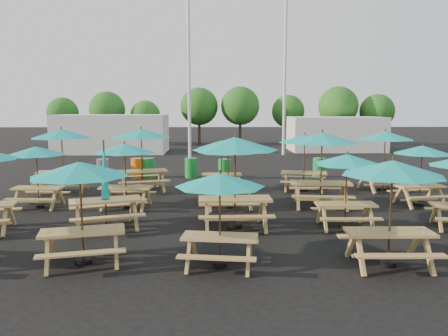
{
  "coord_description": "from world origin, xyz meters",
  "views": [
    {
      "loc": [
        -0.33,
        -14.64,
        3.36
      ],
      "look_at": [
        0.0,
        1.5,
        1.1
      ],
      "focal_mm": 35.0,
      "sensor_mm": 36.0,
      "label": 1
    }
  ],
  "objects_px": {
    "picnic_unit_9": "(235,149)",
    "waste_bin_4": "(225,169)",
    "picnic_unit_7": "(141,137)",
    "picnic_unit_12": "(393,174)",
    "picnic_unit_10": "(228,151)",
    "waste_bin_5": "(319,168)",
    "waste_bin_2": "(149,168)",
    "picnic_unit_5": "(105,193)",
    "picnic_unit_14": "(322,142)",
    "waste_bin_0": "(103,169)",
    "waste_bin_1": "(137,168)",
    "picnic_unit_8": "(220,185)",
    "picnic_unit_15": "(305,142)",
    "picnic_unit_6": "(125,152)",
    "waste_bin_3": "(191,168)",
    "picnic_unit_18": "(422,153)",
    "picnic_unit_4": "(80,175)",
    "picnic_unit_2": "(36,154)",
    "picnic_unit_11": "(222,147)",
    "picnic_unit_13": "(347,163)",
    "picnic_unit_3": "(61,137)",
    "picnic_unit_19": "(385,139)"
  },
  "relations": [
    {
      "from": "picnic_unit_8",
      "to": "picnic_unit_18",
      "type": "xyz_separation_m",
      "value": [
        6.93,
        5.7,
        0.05
      ]
    },
    {
      "from": "picnic_unit_3",
      "to": "picnic_unit_10",
      "type": "height_order",
      "value": "picnic_unit_3"
    },
    {
      "from": "waste_bin_3",
      "to": "picnic_unit_15",
      "type": "bearing_deg",
      "value": -35.7
    },
    {
      "from": "waste_bin_2",
      "to": "picnic_unit_4",
      "type": "bearing_deg",
      "value": -88.29
    },
    {
      "from": "picnic_unit_9",
      "to": "waste_bin_4",
      "type": "distance_m",
      "value": 8.64
    },
    {
      "from": "picnic_unit_4",
      "to": "picnic_unit_8",
      "type": "distance_m",
      "value": 2.96
    },
    {
      "from": "picnic_unit_9",
      "to": "picnic_unit_19",
      "type": "distance_m",
      "value": 8.34
    },
    {
      "from": "picnic_unit_5",
      "to": "picnic_unit_12",
      "type": "bearing_deg",
      "value": -42.82
    },
    {
      "from": "picnic_unit_11",
      "to": "waste_bin_5",
      "type": "distance_m",
      "value": 5.87
    },
    {
      "from": "picnic_unit_8",
      "to": "picnic_unit_10",
      "type": "bearing_deg",
      "value": 94.37
    },
    {
      "from": "picnic_unit_12",
      "to": "picnic_unit_13",
      "type": "bearing_deg",
      "value": 91.84
    },
    {
      "from": "picnic_unit_6",
      "to": "waste_bin_3",
      "type": "distance_m",
      "value": 6.78
    },
    {
      "from": "waste_bin_2",
      "to": "waste_bin_5",
      "type": "xyz_separation_m",
      "value": [
        8.2,
        -0.11,
        0.0
      ]
    },
    {
      "from": "picnic_unit_4",
      "to": "waste_bin_5",
      "type": "distance_m",
      "value": 14.06
    },
    {
      "from": "picnic_unit_18",
      "to": "waste_bin_0",
      "type": "distance_m",
      "value": 13.72
    },
    {
      "from": "picnic_unit_18",
      "to": "picnic_unit_10",
      "type": "bearing_deg",
      "value": 172.33
    },
    {
      "from": "picnic_unit_3",
      "to": "picnic_unit_10",
      "type": "bearing_deg",
      "value": -29.73
    },
    {
      "from": "picnic_unit_18",
      "to": "waste_bin_3",
      "type": "xyz_separation_m",
      "value": [
        -8.19,
        6.15,
        -1.34
      ]
    },
    {
      "from": "picnic_unit_14",
      "to": "waste_bin_4",
      "type": "height_order",
      "value": "picnic_unit_14"
    },
    {
      "from": "picnic_unit_11",
      "to": "picnic_unit_15",
      "type": "distance_m",
      "value": 3.33
    },
    {
      "from": "picnic_unit_14",
      "to": "picnic_unit_15",
      "type": "height_order",
      "value": "picnic_unit_14"
    },
    {
      "from": "picnic_unit_10",
      "to": "waste_bin_5",
      "type": "bearing_deg",
      "value": 45.7
    },
    {
      "from": "picnic_unit_8",
      "to": "picnic_unit_4",
      "type": "bearing_deg",
      "value": -176.84
    },
    {
      "from": "picnic_unit_11",
      "to": "waste_bin_1",
      "type": "xyz_separation_m",
      "value": [
        -3.99,
        3.26,
        -1.31
      ]
    },
    {
      "from": "picnic_unit_11",
      "to": "waste_bin_5",
      "type": "xyz_separation_m",
      "value": [
        4.74,
        3.2,
        -1.31
      ]
    },
    {
      "from": "picnic_unit_2",
      "to": "waste_bin_3",
      "type": "xyz_separation_m",
      "value": [
        4.78,
        6.22,
        -1.34
      ]
    },
    {
      "from": "waste_bin_2",
      "to": "picnic_unit_2",
      "type": "bearing_deg",
      "value": -113.56
    },
    {
      "from": "waste_bin_1",
      "to": "waste_bin_2",
      "type": "distance_m",
      "value": 0.54
    },
    {
      "from": "picnic_unit_4",
      "to": "picnic_unit_13",
      "type": "distance_m",
      "value": 7.02
    },
    {
      "from": "picnic_unit_8",
      "to": "waste_bin_1",
      "type": "relative_size",
      "value": 2.26
    },
    {
      "from": "picnic_unit_5",
      "to": "picnic_unit_14",
      "type": "relative_size",
      "value": 0.95
    },
    {
      "from": "picnic_unit_5",
      "to": "waste_bin_4",
      "type": "xyz_separation_m",
      "value": [
        3.48,
        8.43,
        -0.55
      ]
    },
    {
      "from": "picnic_unit_6",
      "to": "picnic_unit_14",
      "type": "xyz_separation_m",
      "value": [
        6.54,
        0.05,
        0.31
      ]
    },
    {
      "from": "picnic_unit_4",
      "to": "picnic_unit_13",
      "type": "bearing_deg",
      "value": 9.23
    },
    {
      "from": "picnic_unit_7",
      "to": "picnic_unit_12",
      "type": "distance_m",
      "value": 10.79
    },
    {
      "from": "picnic_unit_14",
      "to": "waste_bin_0",
      "type": "bearing_deg",
      "value": 152.07
    },
    {
      "from": "picnic_unit_7",
      "to": "waste_bin_4",
      "type": "relative_size",
      "value": 3.12
    },
    {
      "from": "picnic_unit_9",
      "to": "picnic_unit_12",
      "type": "relative_size",
      "value": 1.12
    },
    {
      "from": "waste_bin_2",
      "to": "waste_bin_3",
      "type": "xyz_separation_m",
      "value": [
        2.04,
        -0.07,
        0.0
      ]
    },
    {
      "from": "picnic_unit_13",
      "to": "waste_bin_1",
      "type": "bearing_deg",
      "value": 130.45
    },
    {
      "from": "picnic_unit_7",
      "to": "waste_bin_2",
      "type": "relative_size",
      "value": 3.12
    },
    {
      "from": "picnic_unit_6",
      "to": "picnic_unit_11",
      "type": "distance_m",
      "value": 4.51
    },
    {
      "from": "waste_bin_5",
      "to": "picnic_unit_13",
      "type": "bearing_deg",
      "value": -98.76
    },
    {
      "from": "picnic_unit_10",
      "to": "picnic_unit_12",
      "type": "relative_size",
      "value": 1.01
    },
    {
      "from": "picnic_unit_9",
      "to": "picnic_unit_14",
      "type": "xyz_separation_m",
      "value": [
        3.01,
        2.54,
        -0.02
      ]
    },
    {
      "from": "picnic_unit_9",
      "to": "picnic_unit_15",
      "type": "xyz_separation_m",
      "value": [
        3.03,
        5.46,
        -0.24
      ]
    },
    {
      "from": "picnic_unit_2",
      "to": "waste_bin_5",
      "type": "bearing_deg",
      "value": 33.11
    },
    {
      "from": "waste_bin_0",
      "to": "waste_bin_2",
      "type": "distance_m",
      "value": 2.12
    },
    {
      "from": "picnic_unit_11",
      "to": "picnic_unit_19",
      "type": "relative_size",
      "value": 0.78
    },
    {
      "from": "picnic_unit_5",
      "to": "waste_bin_0",
      "type": "distance_m",
      "value": 8.88
    }
  ]
}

